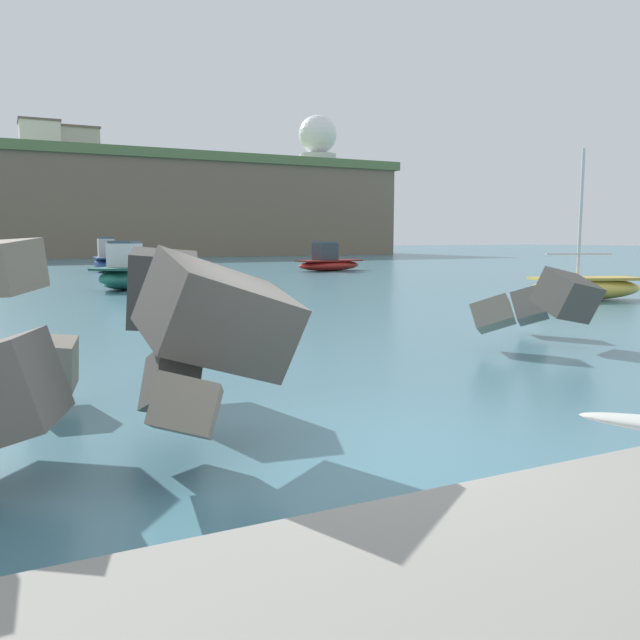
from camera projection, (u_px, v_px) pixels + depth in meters
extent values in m
plane|color=#42707F|center=(330.00, 454.00, 7.04)|extent=(400.00, 400.00, 0.00)
cube|color=#4C4944|center=(219.00, 315.00, 7.02)|extent=(1.69, 1.43, 1.51)
cube|color=gray|center=(186.00, 406.00, 6.19)|extent=(0.87, 0.86, 0.79)
cube|color=gray|center=(493.00, 314.00, 13.42)|extent=(1.02, 1.15, 0.94)
cube|color=gray|center=(52.00, 364.00, 9.03)|extent=(0.77, 0.82, 0.85)
cube|color=#3D3A38|center=(163.00, 289.00, 9.75)|extent=(1.23, 1.34, 1.26)
cube|color=slate|center=(530.00, 306.00, 15.72)|extent=(1.00, 1.17, 1.08)
cube|color=#4C4944|center=(171.00, 383.00, 6.90)|extent=(0.67, 0.76, 0.87)
cube|color=#4C4944|center=(567.00, 295.00, 13.88)|extent=(1.18, 1.17, 1.26)
ellipsoid|color=maroon|center=(329.00, 265.00, 47.54)|extent=(5.73, 2.95, 0.78)
cube|color=maroon|center=(329.00, 261.00, 47.49)|extent=(5.28, 2.71, 0.10)
cube|color=#33383D|center=(325.00, 252.00, 47.16)|extent=(1.84, 1.42, 1.22)
cube|color=#334C5B|center=(325.00, 243.00, 47.08)|extent=(1.65, 1.28, 0.12)
ellipsoid|color=#1E6656|center=(129.00, 278.00, 30.48)|extent=(4.35, 5.59, 1.03)
cube|color=#164C41|center=(129.00, 267.00, 30.42)|extent=(4.00, 5.14, 0.10)
cube|color=silver|center=(125.00, 255.00, 29.95)|extent=(1.80, 1.96, 1.08)
cube|color=#334C5B|center=(124.00, 242.00, 29.88)|extent=(1.62, 1.77, 0.12)
ellipsoid|color=navy|center=(107.00, 265.00, 45.87)|extent=(2.09, 5.06, 1.04)
cube|color=navy|center=(107.00, 258.00, 45.81)|extent=(1.93, 4.66, 0.10)
cube|color=#B7B2A8|center=(106.00, 248.00, 46.07)|extent=(1.17, 1.55, 1.29)
cube|color=#334C5B|center=(106.00, 238.00, 45.98)|extent=(1.05, 1.40, 0.12)
ellipsoid|color=#EAC64C|center=(585.00, 289.00, 24.82)|extent=(4.69, 2.89, 0.86)
cube|color=#AF9539|center=(586.00, 279.00, 24.77)|extent=(4.32, 2.66, 0.10)
cylinder|color=silver|center=(581.00, 214.00, 24.42)|extent=(0.12, 0.12, 4.81)
cylinder|color=silver|center=(579.00, 254.00, 24.61)|extent=(2.54, 0.91, 0.08)
cube|color=#756651|center=(109.00, 213.00, 95.26)|extent=(76.34, 35.25, 12.34)
cube|color=#567547|center=(107.00, 166.00, 94.42)|extent=(77.87, 35.96, 1.20)
cylinder|color=silver|center=(318.00, 162.00, 106.35)|extent=(6.05, 6.05, 2.57)
sphere|color=white|center=(318.00, 135.00, 105.80)|extent=(6.20, 6.20, 6.20)
cube|color=#B2ADA3|center=(75.00, 147.00, 96.50)|extent=(6.33, 7.09, 4.74)
cube|color=#66564C|center=(74.00, 130.00, 96.19)|extent=(6.65, 7.44, 0.30)
cube|color=silver|center=(40.00, 142.00, 93.11)|extent=(5.36, 5.07, 5.30)
cube|color=#66564C|center=(39.00, 122.00, 92.77)|extent=(5.63, 5.33, 0.30)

